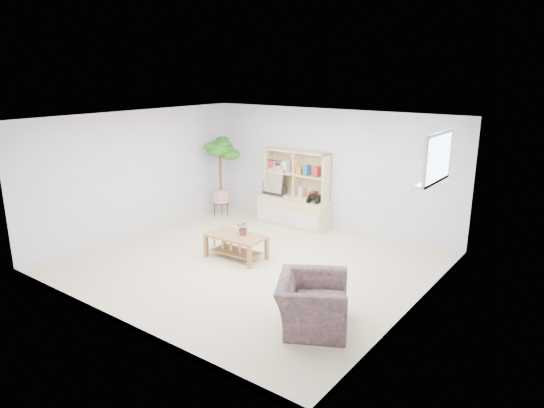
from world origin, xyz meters
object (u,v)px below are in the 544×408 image
Objects in this scene: storage_unit at (294,189)px; coffee_table at (236,246)px; floor_tree at (220,177)px; armchair at (312,300)px.

storage_unit reaches higher than coffee_table.
floor_tree reaches higher than coffee_table.
storage_unit is 1.69m from floor_tree.
armchair is at bearing -34.69° from floor_tree.
floor_tree is 5.08m from armchair.
coffee_table is 2.63m from floor_tree.
armchair is (4.16, -2.88, -0.51)m from floor_tree.
coffee_table is at bearing -41.89° from floor_tree.
storage_unit is 2.20m from coffee_table.
coffee_table is (0.25, -2.11, -0.57)m from storage_unit.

